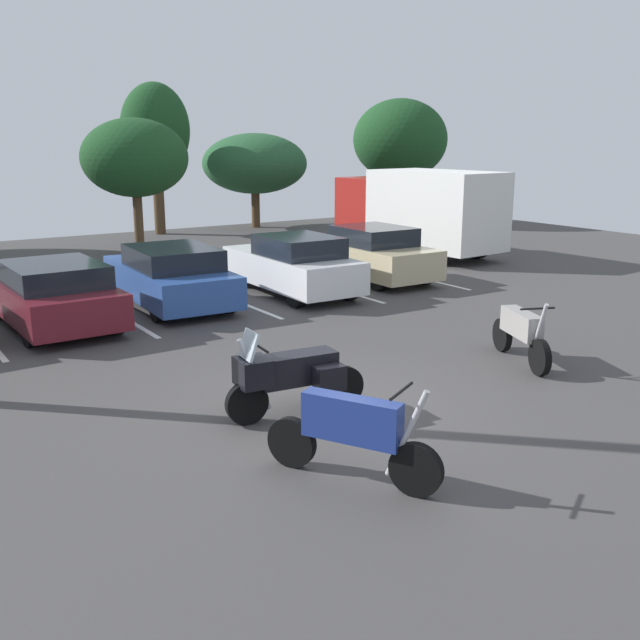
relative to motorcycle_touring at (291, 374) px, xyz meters
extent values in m
cube|color=#423F3F|center=(0.64, -0.08, -0.68)|extent=(44.00, 44.00, 0.10)
cylinder|color=black|center=(-0.68, 0.08, -0.32)|extent=(0.63, 0.19, 0.62)
cylinder|color=black|center=(0.85, -0.10, -0.32)|extent=(0.63, 0.19, 0.62)
cube|color=black|center=(0.09, -0.01, 0.08)|extent=(1.20, 0.55, 0.44)
cylinder|color=#B2B2B7|center=(-0.57, 0.06, 0.08)|extent=(0.50, 0.12, 1.09)
cylinder|color=black|center=(-0.49, 0.05, 0.47)|extent=(0.10, 0.62, 0.04)
cube|color=black|center=(-0.58, 0.07, 0.12)|extent=(0.49, 0.55, 0.39)
cube|color=#B2C1CC|center=(-0.63, 0.07, 0.51)|extent=(0.21, 0.46, 0.39)
cube|color=black|center=(0.39, -0.40, -0.02)|extent=(0.46, 0.29, 0.36)
cube|color=black|center=(0.47, 0.30, -0.02)|extent=(0.46, 0.29, 0.36)
cylinder|color=black|center=(4.47, -0.73, -0.32)|extent=(0.35, 0.62, 0.62)
cylinder|color=black|center=(5.04, 0.64, -0.32)|extent=(0.35, 0.62, 0.62)
cube|color=gray|center=(4.75, -0.04, 0.08)|extent=(0.70, 1.14, 0.44)
cylinder|color=#B2B2B7|center=(4.51, -0.61, 0.08)|extent=(0.26, 0.49, 1.09)
cylinder|color=black|center=(4.54, -0.54, 0.48)|extent=(0.59, 0.27, 0.04)
cylinder|color=black|center=(-0.11, -2.85, -0.32)|extent=(0.40, 0.61, 0.63)
cylinder|color=black|center=(-0.87, -1.43, -0.32)|extent=(0.40, 0.61, 0.63)
cube|color=navy|center=(-0.49, -2.14, 0.13)|extent=(0.79, 1.18, 0.53)
cylinder|color=#B2B2B7|center=(-0.17, -2.74, 0.09)|extent=(0.30, 0.47, 1.10)
cylinder|color=black|center=(-0.21, -2.67, 0.58)|extent=(0.56, 0.33, 0.04)
cube|color=silver|center=(-0.03, 7.57, -0.63)|extent=(0.12, 5.05, 0.01)
cube|color=silver|center=(2.85, 7.57, -0.63)|extent=(0.12, 5.05, 0.01)
cube|color=silver|center=(5.74, 7.57, -0.63)|extent=(0.12, 5.05, 0.01)
cube|color=silver|center=(8.63, 7.57, -0.63)|extent=(0.12, 5.05, 0.01)
cube|color=maroon|center=(-1.50, 7.41, -0.06)|extent=(2.05, 4.62, 0.72)
cube|color=black|center=(-1.49, 7.00, 0.53)|extent=(1.84, 2.36, 0.46)
cylinder|color=black|center=(-0.70, 8.99, -0.31)|extent=(0.24, 0.65, 0.64)
cylinder|color=black|center=(-2.30, 5.84, -0.31)|extent=(0.24, 0.65, 0.64)
cylinder|color=black|center=(-0.63, 5.88, -0.31)|extent=(0.24, 0.65, 0.64)
cube|color=#2D519E|center=(1.39, 7.89, -0.06)|extent=(2.18, 4.76, 0.73)
cube|color=black|center=(1.37, 7.59, 0.55)|extent=(1.90, 2.45, 0.49)
cylinder|color=black|center=(0.64, 9.52, -0.32)|extent=(0.25, 0.63, 0.62)
cylinder|color=black|center=(2.31, 9.43, -0.32)|extent=(0.25, 0.63, 0.62)
cylinder|color=black|center=(0.47, 6.35, -0.32)|extent=(0.25, 0.63, 0.62)
cylinder|color=black|center=(2.14, 6.26, -0.32)|extent=(0.25, 0.63, 0.62)
cube|color=white|center=(4.51, 7.38, -0.01)|extent=(1.87, 4.46, 0.78)
cube|color=black|center=(4.50, 7.00, 0.64)|extent=(1.68, 2.09, 0.51)
cylinder|color=black|center=(3.78, 8.90, -0.27)|extent=(0.23, 0.72, 0.72)
cylinder|color=black|center=(5.30, 8.87, -0.27)|extent=(0.23, 0.72, 0.72)
cylinder|color=black|center=(3.72, 5.89, -0.27)|extent=(0.23, 0.72, 0.72)
cylinder|color=black|center=(5.24, 5.85, -0.27)|extent=(0.23, 0.72, 0.72)
cube|color=#C1B289|center=(7.36, 7.87, -0.03)|extent=(1.91, 4.55, 0.80)
cube|color=black|center=(7.36, 7.63, 0.62)|extent=(1.73, 2.09, 0.50)
cylinder|color=black|center=(6.60, 9.42, -0.31)|extent=(0.23, 0.65, 0.64)
cylinder|color=black|center=(8.18, 9.39, -0.31)|extent=(0.23, 0.65, 0.64)
cylinder|color=black|center=(6.55, 6.34, -0.31)|extent=(0.23, 0.65, 0.64)
cylinder|color=black|center=(8.13, 6.32, -0.31)|extent=(0.23, 0.65, 0.64)
cube|color=#A51E19|center=(11.25, 12.61, 0.81)|extent=(2.47, 1.86, 2.17)
cube|color=white|center=(11.46, 9.58, 0.98)|extent=(2.65, 4.53, 2.50)
cylinder|color=black|center=(10.26, 12.48, -0.18)|extent=(0.36, 0.92, 0.90)
cylinder|color=black|center=(12.24, 12.62, -0.18)|extent=(0.36, 0.92, 0.90)
cylinder|color=black|center=(10.53, 8.54, -0.18)|extent=(0.36, 0.92, 0.90)
cylinder|color=black|center=(12.52, 8.68, -0.18)|extent=(0.36, 0.92, 0.90)
cylinder|color=#4C3823|center=(10.63, 20.46, 0.11)|extent=(0.37, 0.37, 1.49)
ellipsoid|color=#23512D|center=(10.63, 20.46, 2.17)|extent=(4.60, 4.60, 2.62)
cylinder|color=#4C3823|center=(6.18, 20.62, 0.55)|extent=(0.44, 0.44, 2.36)
ellipsoid|color=#19421E|center=(6.18, 20.62, 3.59)|extent=(2.79, 2.79, 3.72)
cylinder|color=#4C3823|center=(3.57, 15.92, 0.34)|extent=(0.32, 0.32, 1.94)
ellipsoid|color=#19421E|center=(3.57, 15.92, 2.62)|extent=(3.58, 3.58, 2.63)
cylinder|color=#4C3823|center=(17.00, 18.21, 0.37)|extent=(0.26, 0.26, 2.00)
ellipsoid|color=#19421E|center=(17.00, 18.21, 3.19)|extent=(4.31, 4.31, 3.65)
camera|label=1|loc=(-5.16, -8.51, 3.29)|focal=41.08mm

